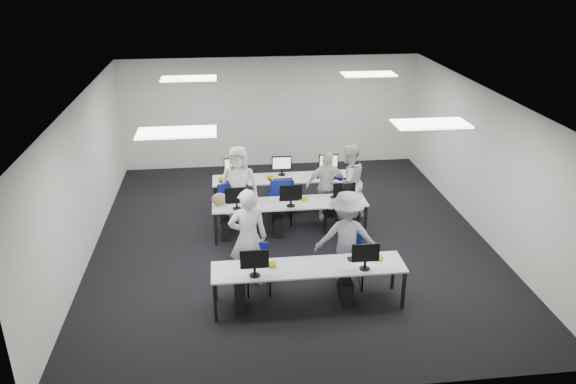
{
  "coord_description": "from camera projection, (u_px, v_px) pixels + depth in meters",
  "views": [
    {
      "loc": [
        -1.28,
        -10.33,
        5.49
      ],
      "look_at": [
        -0.05,
        0.12,
        1.0
      ],
      "focal_mm": 35.0,
      "sensor_mm": 36.0,
      "label": 1
    }
  ],
  "objects": [
    {
      "name": "desk_front",
      "position": [
        309.0,
        269.0,
        9.26
      ],
      "size": [
        3.2,
        0.7,
        0.73
      ],
      "color": "silver",
      "rests_on": "ground"
    },
    {
      "name": "chair_2",
      "position": [
        231.0,
        213.0,
        12.17
      ],
      "size": [
        0.57,
        0.6,
        0.92
      ],
      "rotation": [
        0.0,
        0.0,
        0.29
      ],
      "color": "navy",
      "rests_on": "ground"
    },
    {
      "name": "chair_5",
      "position": [
        238.0,
        208.0,
        12.46
      ],
      "size": [
        0.5,
        0.53,
        0.89
      ],
      "rotation": [
        0.0,
        0.0,
        0.14
      ],
      "color": "navy",
      "rests_on": "ground"
    },
    {
      "name": "photographer",
      "position": [
        346.0,
        237.0,
        9.92
      ],
      "size": [
        1.17,
        0.74,
        1.73
      ],
      "primitive_type": "imported",
      "rotation": [
        0.0,
        0.0,
        3.05
      ],
      "color": "gray",
      "rests_on": "ground"
    },
    {
      "name": "desk_mid",
      "position": [
        290.0,
        205.0,
        11.64
      ],
      "size": [
        3.2,
        0.7,
        0.73
      ],
      "color": "silver",
      "rests_on": "ground"
    },
    {
      "name": "chair_7",
      "position": [
        335.0,
        205.0,
        12.63
      ],
      "size": [
        0.45,
        0.49,
        0.84
      ],
      "rotation": [
        0.0,
        0.0,
        -0.09
      ],
      "color": "navy",
      "rests_on": "ground"
    },
    {
      "name": "chair_0",
      "position": [
        258.0,
        277.0,
        9.81
      ],
      "size": [
        0.42,
        0.46,
        0.86
      ],
      "rotation": [
        0.0,
        0.0,
        0.01
      ],
      "color": "navy",
      "rests_on": "ground"
    },
    {
      "name": "equipment_front",
      "position": [
        297.0,
        287.0,
        9.35
      ],
      "size": [
        2.51,
        0.41,
        1.19
      ],
      "color": "#0B3F92",
      "rests_on": "desk_front"
    },
    {
      "name": "desk_back",
      "position": [
        283.0,
        180.0,
        12.92
      ],
      "size": [
        3.2,
        0.7,
        0.73
      ],
      "color": "silver",
      "rests_on": "ground"
    },
    {
      "name": "student_0",
      "position": [
        248.0,
        238.0,
        9.74
      ],
      "size": [
        0.69,
        0.46,
        1.85
      ],
      "primitive_type": "imported",
      "rotation": [
        0.0,
        0.0,
        3.17
      ],
      "color": "white",
      "rests_on": "ground"
    },
    {
      "name": "chair_1",
      "position": [
        349.0,
        270.0,
        9.98
      ],
      "size": [
        0.51,
        0.55,
        0.94
      ],
      "rotation": [
        0.0,
        0.0,
        -0.11
      ],
      "color": "navy",
      "rests_on": "ground"
    },
    {
      "name": "equipment_mid",
      "position": [
        281.0,
        219.0,
        11.73
      ],
      "size": [
        2.91,
        0.41,
        1.19
      ],
      "color": "white",
      "rests_on": "desk_mid"
    },
    {
      "name": "handbag",
      "position": [
        219.0,
        199.0,
        11.46
      ],
      "size": [
        0.35,
        0.25,
        0.26
      ],
      "primitive_type": "ellipsoid",
      "rotation": [
        0.0,
        0.0,
        0.17
      ],
      "color": "olive",
      "rests_on": "desk_mid"
    },
    {
      "name": "chair_3",
      "position": [
        283.0,
        209.0,
        12.39
      ],
      "size": [
        0.54,
        0.57,
        0.9
      ],
      "rotation": [
        0.0,
        0.0,
        -0.25
      ],
      "color": "navy",
      "rests_on": "ground"
    },
    {
      "name": "student_1",
      "position": [
        348.0,
        182.0,
        12.3
      ],
      "size": [
        1.03,
        0.94,
        1.72
      ],
      "primitive_type": "imported",
      "rotation": [
        0.0,
        0.0,
        3.57
      ],
      "color": "white",
      "rests_on": "ground"
    },
    {
      "name": "equipment_back",
      "position": [
        291.0,
        192.0,
        13.08
      ],
      "size": [
        2.91,
        0.41,
        1.19
      ],
      "color": "white",
      "rests_on": "desk_back"
    },
    {
      "name": "ceiling_panels",
      "position": [
        291.0,
        98.0,
        10.55
      ],
      "size": [
        5.2,
        4.6,
        0.02
      ],
      "color": "white",
      "rests_on": "room"
    },
    {
      "name": "room",
      "position": [
        291.0,
        171.0,
        11.14
      ],
      "size": [
        9.0,
        9.02,
        3.0
      ],
      "color": "black",
      "rests_on": "ground"
    },
    {
      "name": "student_3",
      "position": [
        326.0,
        186.0,
        12.32
      ],
      "size": [
        0.95,
        0.46,
        1.57
      ],
      "primitive_type": "imported",
      "rotation": [
        0.0,
        0.0,
        0.09
      ],
      "color": "white",
      "rests_on": "ground"
    },
    {
      "name": "chair_4",
      "position": [
        336.0,
        206.0,
        12.52
      ],
      "size": [
        0.59,
        0.61,
        0.91
      ],
      "rotation": [
        0.0,
        0.0,
        -0.37
      ],
      "color": "navy",
      "rests_on": "ground"
    },
    {
      "name": "chair_6",
      "position": [
        279.0,
        204.0,
        12.6
      ],
      "size": [
        0.48,
        0.52,
        0.95
      ],
      "rotation": [
        0.0,
        0.0,
        0.03
      ],
      "color": "navy",
      "rests_on": "ground"
    },
    {
      "name": "dslr_camera",
      "position": [
        347.0,
        185.0,
        9.72
      ],
      "size": [
        0.16,
        0.19,
        0.1
      ],
      "primitive_type": "cube",
      "rotation": [
        0.0,
        0.0,
        3.05
      ],
      "color": "black",
      "rests_on": "photographer"
    },
    {
      "name": "student_2",
      "position": [
        239.0,
        185.0,
        12.14
      ],
      "size": [
        0.92,
        0.67,
        1.74
      ],
      "primitive_type": "imported",
      "rotation": [
        0.0,
        0.0,
        -0.15
      ],
      "color": "white",
      "rests_on": "ground"
    }
  ]
}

